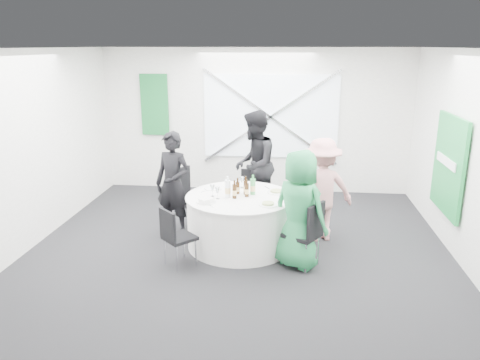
# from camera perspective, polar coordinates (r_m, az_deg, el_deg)

# --- Properties ---
(floor) EXTENTS (6.00, 6.00, 0.00)m
(floor) POSITION_cam_1_polar(r_m,az_deg,el_deg) (6.77, -0.18, -8.62)
(floor) COLOR black
(floor) RESTS_ON ground
(ceiling) EXTENTS (6.00, 6.00, 0.00)m
(ceiling) POSITION_cam_1_polar(r_m,az_deg,el_deg) (6.15, -0.21, 15.79)
(ceiling) COLOR silver
(ceiling) RESTS_ON wall_back
(wall_back) EXTENTS (6.00, 0.00, 6.00)m
(wall_back) POSITION_cam_1_polar(r_m,az_deg,el_deg) (9.25, 1.88, 7.19)
(wall_back) COLOR silver
(wall_back) RESTS_ON floor
(wall_front) EXTENTS (6.00, 0.00, 6.00)m
(wall_front) POSITION_cam_1_polar(r_m,az_deg,el_deg) (3.50, -5.70, -8.22)
(wall_front) COLOR silver
(wall_front) RESTS_ON floor
(wall_left) EXTENTS (0.00, 6.00, 6.00)m
(wall_left) POSITION_cam_1_polar(r_m,az_deg,el_deg) (7.28, -24.41, 3.30)
(wall_left) COLOR silver
(wall_left) RESTS_ON floor
(wall_right) EXTENTS (0.00, 6.00, 6.00)m
(wall_right) POSITION_cam_1_polar(r_m,az_deg,el_deg) (6.69, 26.27, 2.05)
(wall_right) COLOR silver
(wall_right) RESTS_ON floor
(window_panel) EXTENTS (2.60, 0.03, 1.60)m
(window_panel) POSITION_cam_1_polar(r_m,az_deg,el_deg) (9.18, 3.75, 7.72)
(window_panel) COLOR silver
(window_panel) RESTS_ON wall_back
(window_brace_a) EXTENTS (2.63, 0.05, 1.84)m
(window_brace_a) POSITION_cam_1_polar(r_m,az_deg,el_deg) (9.14, 3.74, 7.69)
(window_brace_a) COLOR silver
(window_brace_a) RESTS_ON window_panel
(window_brace_b) EXTENTS (2.63, 0.05, 1.84)m
(window_brace_b) POSITION_cam_1_polar(r_m,az_deg,el_deg) (9.14, 3.74, 7.69)
(window_brace_b) COLOR silver
(window_brace_b) RESTS_ON window_panel
(green_banner) EXTENTS (0.55, 0.04, 1.20)m
(green_banner) POSITION_cam_1_polar(r_m,az_deg,el_deg) (9.52, -10.37, 9.02)
(green_banner) COLOR #125D32
(green_banner) RESTS_ON wall_back
(green_sign) EXTENTS (0.05, 1.20, 1.40)m
(green_sign) POSITION_cam_1_polar(r_m,az_deg,el_deg) (7.27, 24.09, 1.69)
(green_sign) COLOR #18883A
(green_sign) RESTS_ON wall_right
(banquet_table) EXTENTS (1.56, 1.56, 0.76)m
(banquet_table) POSITION_cam_1_polar(r_m,az_deg,el_deg) (6.81, 0.00, -5.01)
(banquet_table) COLOR white
(banquet_table) RESTS_ON floor
(chair_back) EXTENTS (0.39, 0.40, 0.83)m
(chair_back) POSITION_cam_1_polar(r_m,az_deg,el_deg) (7.88, 1.31, -1.29)
(chair_back) COLOR black
(chair_back) RESTS_ON floor
(chair_back_left) EXTENTS (0.62, 0.62, 1.00)m
(chair_back_left) POSITION_cam_1_polar(r_m,az_deg,el_deg) (7.36, -6.55, -1.77)
(chair_back_left) COLOR black
(chair_back_left) RESTS_ON floor
(chair_back_right) EXTENTS (0.54, 0.54, 0.91)m
(chair_back_right) POSITION_cam_1_polar(r_m,az_deg,el_deg) (7.14, 8.80, -2.89)
(chair_back_right) COLOR black
(chair_back_right) RESTS_ON floor
(chair_front_right) EXTENTS (0.57, 0.57, 0.91)m
(chair_front_right) POSITION_cam_1_polar(r_m,az_deg,el_deg) (6.16, 8.25, -6.03)
(chair_front_right) COLOR black
(chair_front_right) RESTS_ON floor
(chair_front_left) EXTENTS (0.52, 0.52, 0.81)m
(chair_front_left) POSITION_cam_1_polar(r_m,az_deg,el_deg) (6.19, -7.96, -6.50)
(chair_front_left) COLOR black
(chair_front_left) RESTS_ON floor
(person_man_back_left) EXTENTS (0.68, 0.55, 1.61)m
(person_man_back_left) POSITION_cam_1_polar(r_m,az_deg,el_deg) (7.19, -8.16, -0.47)
(person_man_back_left) COLOR black
(person_man_back_left) RESTS_ON floor
(person_man_back) EXTENTS (0.55, 0.92, 1.81)m
(person_man_back) POSITION_cam_1_polar(r_m,az_deg,el_deg) (7.85, 1.74, 1.88)
(person_man_back) COLOR black
(person_man_back) RESTS_ON floor
(person_woman_pink) EXTENTS (1.10, 0.75, 1.55)m
(person_woman_pink) POSITION_cam_1_polar(r_m,az_deg,el_deg) (7.02, 9.90, -1.18)
(person_woman_pink) COLOR #CE8588
(person_woman_pink) RESTS_ON floor
(person_woman_green) EXTENTS (0.92, 0.85, 1.58)m
(person_woman_green) POSITION_cam_1_polar(r_m,az_deg,el_deg) (6.10, 7.24, -3.60)
(person_woman_green) COLOR #24854A
(person_woman_green) RESTS_ON floor
(plate_back) EXTENTS (0.27, 0.27, 0.01)m
(plate_back) POSITION_cam_1_polar(r_m,az_deg,el_deg) (7.19, 0.78, -0.59)
(plate_back) COLOR white
(plate_back) RESTS_ON banquet_table
(plate_back_left) EXTENTS (0.26, 0.26, 0.01)m
(plate_back_left) POSITION_cam_1_polar(r_m,az_deg,el_deg) (7.04, -3.29, -1.00)
(plate_back_left) COLOR white
(plate_back_left) RESTS_ON banquet_table
(plate_back_right) EXTENTS (0.26, 0.26, 0.04)m
(plate_back_right) POSITION_cam_1_polar(r_m,az_deg,el_deg) (6.85, 4.44, -1.43)
(plate_back_right) COLOR white
(plate_back_right) RESTS_ON banquet_table
(plate_front_right) EXTENTS (0.25, 0.25, 0.04)m
(plate_front_right) POSITION_cam_1_polar(r_m,az_deg,el_deg) (6.31, 3.43, -2.96)
(plate_front_right) COLOR white
(plate_front_right) RESTS_ON banquet_table
(plate_front_left) EXTENTS (0.27, 0.27, 0.01)m
(plate_front_left) POSITION_cam_1_polar(r_m,az_deg,el_deg) (6.45, -4.17, -2.63)
(plate_front_left) COLOR white
(plate_front_left) RESTS_ON banquet_table
(napkin) EXTENTS (0.21, 0.22, 0.05)m
(napkin) POSITION_cam_1_polar(r_m,az_deg,el_deg) (6.39, -4.10, -2.48)
(napkin) COLOR white
(napkin) RESTS_ON plate_front_left
(beer_bottle_a) EXTENTS (0.06, 0.06, 0.24)m
(beer_bottle_a) POSITION_cam_1_polar(r_m,az_deg,el_deg) (6.76, -0.30, -0.96)
(beer_bottle_a) COLOR #381E0A
(beer_bottle_a) RESTS_ON banquet_table
(beer_bottle_b) EXTENTS (0.06, 0.06, 0.27)m
(beer_bottle_b) POSITION_cam_1_polar(r_m,az_deg,el_deg) (6.73, 0.69, -0.91)
(beer_bottle_b) COLOR #381E0A
(beer_bottle_b) RESTS_ON banquet_table
(beer_bottle_c) EXTENTS (0.06, 0.06, 0.25)m
(beer_bottle_c) POSITION_cam_1_polar(r_m,az_deg,el_deg) (6.63, 0.84, -1.24)
(beer_bottle_c) COLOR #381E0A
(beer_bottle_c) RESTS_ON banquet_table
(beer_bottle_d) EXTENTS (0.06, 0.06, 0.27)m
(beer_bottle_d) POSITION_cam_1_polar(r_m,az_deg,el_deg) (6.56, -0.68, -1.40)
(beer_bottle_d) COLOR #381E0A
(beer_bottle_d) RESTS_ON banquet_table
(green_water_bottle) EXTENTS (0.08, 0.08, 0.29)m
(green_water_bottle) POSITION_cam_1_polar(r_m,az_deg,el_deg) (6.73, 1.57, -0.84)
(green_water_bottle) COLOR green
(green_water_bottle) RESTS_ON banquet_table
(clear_water_bottle) EXTENTS (0.08, 0.08, 0.31)m
(clear_water_bottle) POSITION_cam_1_polar(r_m,az_deg,el_deg) (6.60, -1.51, -1.11)
(clear_water_bottle) COLOR white
(clear_water_bottle) RESTS_ON banquet_table
(wine_glass_a) EXTENTS (0.07, 0.07, 0.17)m
(wine_glass_a) POSITION_cam_1_polar(r_m,az_deg,el_deg) (6.90, -1.66, -0.31)
(wine_glass_a) COLOR white
(wine_glass_a) RESTS_ON banquet_table
(wine_glass_b) EXTENTS (0.07, 0.07, 0.17)m
(wine_glass_b) POSITION_cam_1_polar(r_m,az_deg,el_deg) (6.54, -2.77, -1.26)
(wine_glass_b) COLOR white
(wine_glass_b) RESTS_ON banquet_table
(wine_glass_c) EXTENTS (0.07, 0.07, 0.17)m
(wine_glass_c) POSITION_cam_1_polar(r_m,az_deg,el_deg) (7.03, 0.23, 0.01)
(wine_glass_c) COLOR white
(wine_glass_c) RESTS_ON banquet_table
(wine_glass_d) EXTENTS (0.07, 0.07, 0.17)m
(wine_glass_d) POSITION_cam_1_polar(r_m,az_deg,el_deg) (6.65, -3.38, -0.97)
(wine_glass_d) COLOR white
(wine_glass_d) RESTS_ON banquet_table
(fork_a) EXTENTS (0.11, 0.12, 0.01)m
(fork_a) POSITION_cam_1_polar(r_m,az_deg,el_deg) (6.52, -4.79, -2.46)
(fork_a) COLOR silver
(fork_a) RESTS_ON banquet_table
(knife_a) EXTENTS (0.10, 0.13, 0.01)m
(knife_a) POSITION_cam_1_polar(r_m,az_deg,el_deg) (6.30, -3.61, -3.13)
(knife_a) COLOR silver
(knife_a) RESTS_ON banquet_table
(fork_b) EXTENTS (0.09, 0.14, 0.01)m
(fork_b) POSITION_cam_1_polar(r_m,az_deg,el_deg) (6.77, 4.84, -1.75)
(fork_b) COLOR silver
(fork_b) RESTS_ON banquet_table
(knife_b) EXTENTS (0.10, 0.13, 0.01)m
(knife_b) POSITION_cam_1_polar(r_m,az_deg,el_deg) (7.08, 3.32, -0.93)
(knife_b) COLOR silver
(knife_b) RESTS_ON banquet_table
(fork_c) EXTENTS (0.08, 0.14, 0.01)m
(fork_c) POSITION_cam_1_polar(r_m,az_deg,el_deg) (7.10, -3.07, -0.87)
(fork_c) COLOR silver
(fork_c) RESTS_ON banquet_table
(knife_c) EXTENTS (0.09, 0.13, 0.01)m
(knife_c) POSITION_cam_1_polar(r_m,az_deg,el_deg) (6.91, -4.43, -1.39)
(knife_c) COLOR silver
(knife_c) RESTS_ON banquet_table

